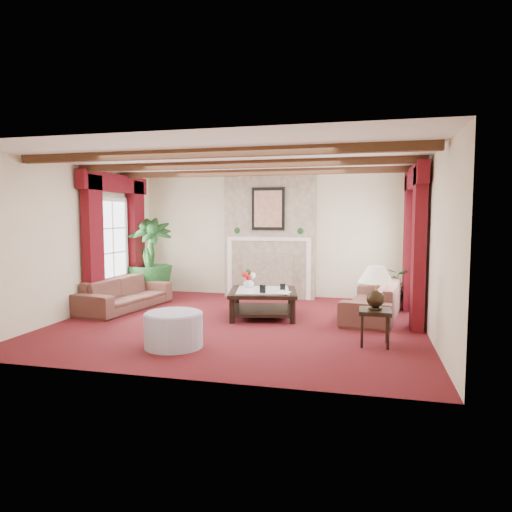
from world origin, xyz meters
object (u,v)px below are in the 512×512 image
(sofa_left, at_px, (125,288))
(coffee_table, at_px, (263,304))
(ottoman, at_px, (174,330))
(side_table, at_px, (375,327))
(sofa_right, at_px, (373,294))
(potted_palm, at_px, (150,275))

(sofa_left, distance_m, coffee_table, 2.74)
(coffee_table, xyz_separation_m, ottoman, (-0.79, -2.11, -0.00))
(sofa_left, height_order, ottoman, sofa_left)
(side_table, xyz_separation_m, ottoman, (-2.69, -0.72, -0.02))
(sofa_right, bearing_deg, sofa_left, -76.89)
(coffee_table, height_order, ottoman, coffee_table)
(sofa_right, height_order, coffee_table, sofa_right)
(ottoman, bearing_deg, sofa_left, 132.11)
(side_table, height_order, ottoman, side_table)
(potted_palm, xyz_separation_m, ottoman, (2.06, -3.42, -0.26))
(coffee_table, bearing_deg, potted_palm, 143.92)
(potted_palm, distance_m, side_table, 5.47)
(potted_palm, bearing_deg, sofa_right, -10.45)
(sofa_right, relative_size, coffee_table, 1.87)
(coffee_table, bearing_deg, sofa_left, 167.55)
(sofa_left, distance_m, ottoman, 2.92)
(sofa_right, distance_m, potted_palm, 4.83)
(sofa_right, xyz_separation_m, coffee_table, (-1.90, -0.43, -0.17))
(sofa_right, xyz_separation_m, side_table, (0.00, -1.82, -0.16))
(side_table, relative_size, ottoman, 0.63)
(potted_palm, relative_size, ottoman, 2.50)
(potted_palm, height_order, side_table, potted_palm)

